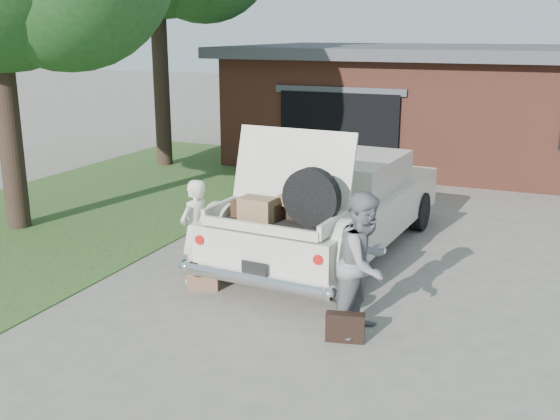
% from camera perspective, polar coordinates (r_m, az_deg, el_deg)
% --- Properties ---
extents(ground, '(90.00, 90.00, 0.00)m').
position_cam_1_polar(ground, '(9.78, -1.39, -7.09)').
color(ground, gray).
rests_on(ground, ground).
extents(grass_strip, '(6.00, 16.00, 0.02)m').
position_cam_1_polar(grass_strip, '(15.02, -15.89, 0.41)').
color(grass_strip, '#2D4C1E').
rests_on(grass_strip, ground).
extents(house, '(12.80, 7.80, 3.30)m').
position_cam_1_polar(house, '(19.99, 15.21, 8.92)').
color(house, brown).
rests_on(house, ground).
extents(sedan, '(2.60, 5.88, 2.35)m').
position_cam_1_polar(sedan, '(11.28, 4.73, 0.48)').
color(sedan, beige).
rests_on(sedan, ground).
extents(woman_left, '(0.48, 0.64, 1.60)m').
position_cam_1_polar(woman_left, '(10.01, -7.40, -1.83)').
color(woman_left, silver).
rests_on(woman_left, ground).
extents(woman_right, '(0.91, 1.05, 1.84)m').
position_cam_1_polar(woman_right, '(8.27, 7.38, -4.66)').
color(woman_right, gray).
rests_on(woman_right, ground).
extents(suitcase_left, '(0.49, 0.27, 0.36)m').
position_cam_1_polar(suitcase_left, '(9.85, -6.72, -5.88)').
color(suitcase_left, brown).
rests_on(suitcase_left, ground).
extents(suitcase_right, '(0.50, 0.26, 0.37)m').
position_cam_1_polar(suitcase_right, '(8.27, 5.69, -10.13)').
color(suitcase_right, black).
rests_on(suitcase_right, ground).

